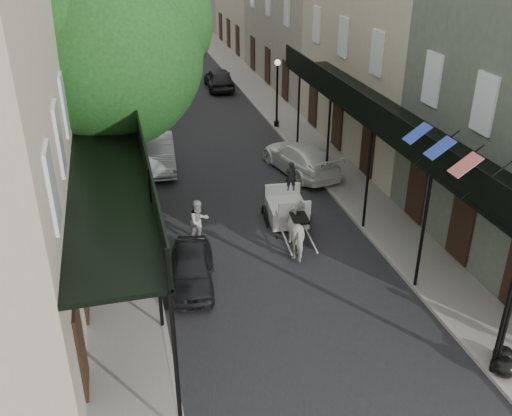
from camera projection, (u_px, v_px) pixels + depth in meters
ground at (318, 350)px, 15.57m from camera, size 140.00×140.00×0.00m
road at (198, 123)px, 32.82m from camera, size 8.00×90.00×0.01m
sidewalk_left at (109, 129)px, 31.68m from camera, size 2.20×90.00×0.12m
sidewalk_right at (282, 115)px, 33.91m from camera, size 2.20×90.00×0.12m
building_row_left at (39, 9)px, 37.15m from camera, size 5.00×80.00×10.50m
building_row_right at (291, 0)px, 40.98m from camera, size 5.00×80.00×10.50m
gallery_left at (113, 140)px, 18.68m from camera, size 2.20×18.05×4.88m
gallery_right at (381, 117)px, 20.82m from camera, size 2.20×18.05×4.88m
tree_near at (119, 44)px, 20.47m from camera, size 7.31×6.80×9.63m
tree_far at (109, 9)px, 32.83m from camera, size 6.45×6.00×8.61m
lamppost_right_near at (509, 310)px, 13.83m from camera, size 0.32×0.32×3.71m
lamppost_left at (142, 205)px, 18.90m from camera, size 0.32×0.32×3.71m
lamppost_right_far at (277, 92)px, 31.08m from camera, size 0.32×0.32×3.71m
horse at (300, 230)px, 19.88m from camera, size 1.06×2.02×1.64m
carriage at (285, 193)px, 22.02m from camera, size 1.83×2.53×2.74m
pedestrian_walking at (199, 221)px, 20.42m from camera, size 0.99×0.91×1.66m
pedestrian_sidewalk_left at (121, 106)px, 32.79m from camera, size 1.14×1.07×1.55m
car_left_near at (192, 268)px, 18.12m from camera, size 1.92×3.64×1.18m
car_left_mid at (157, 153)px, 26.67m from camera, size 1.79×4.47×1.44m
car_left_far at (129, 92)px, 36.10m from camera, size 3.29×5.39×1.40m
car_right_near at (300, 158)px, 26.19m from camera, size 2.91×5.14×1.40m
car_right_far at (219, 79)px, 39.05m from camera, size 1.87×4.31×1.45m
trash_bags at (504, 362)px, 14.61m from camera, size 0.89×1.04×0.53m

